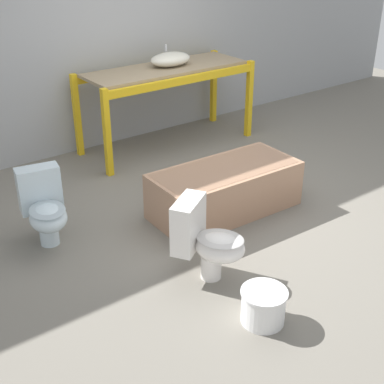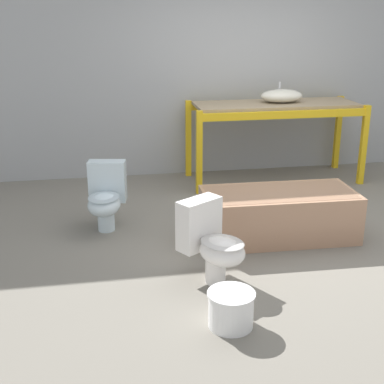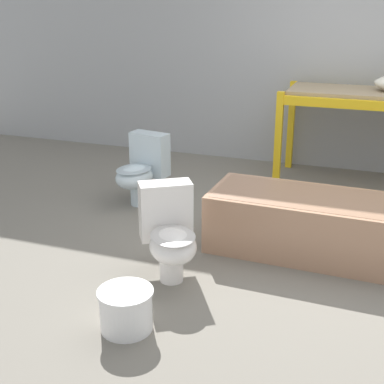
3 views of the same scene
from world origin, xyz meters
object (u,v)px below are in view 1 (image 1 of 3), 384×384
object	(u,v)px
toilet_near	(45,207)
toilet_far	(206,239)
sink_basin	(170,59)
bucket_white	(263,305)
bathtub_main	(225,187)

from	to	relation	value
toilet_near	toilet_far	size ratio (longest dim) A/B	1.00
sink_basin	toilet_near	world-z (taller)	sink_basin
bucket_white	toilet_near	bearing A→B (deg)	112.36
bathtub_main	toilet_far	world-z (taller)	toilet_far
bathtub_main	sink_basin	bearing A→B (deg)	72.72
toilet_near	bucket_white	xyz separation A→B (m)	(0.80, -1.96, -0.21)
toilet_near	bucket_white	size ratio (longest dim) A/B	1.98
toilet_far	bathtub_main	bearing A→B (deg)	9.60
sink_basin	bathtub_main	world-z (taller)	sink_basin
toilet_far	sink_basin	bearing A→B (deg)	27.82
bathtub_main	bucket_white	bearing A→B (deg)	-118.62
bathtub_main	toilet_far	distance (m)	1.13
sink_basin	toilet_near	size ratio (longest dim) A/B	0.80
toilet_near	toilet_far	distance (m)	1.51
toilet_near	toilet_far	xyz separation A→B (m)	(0.81, -1.27, 0.00)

